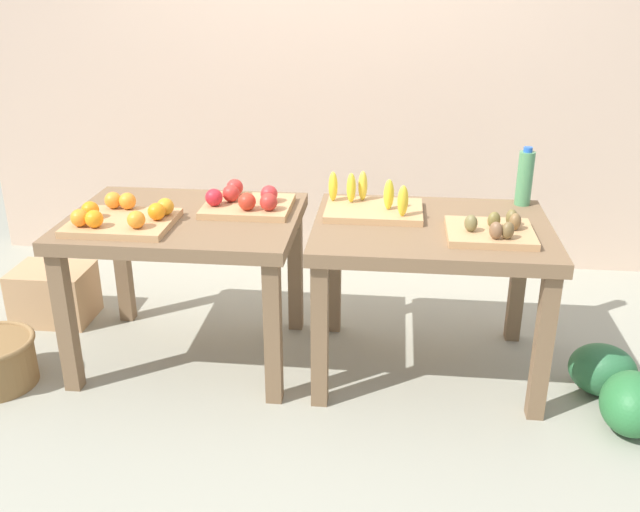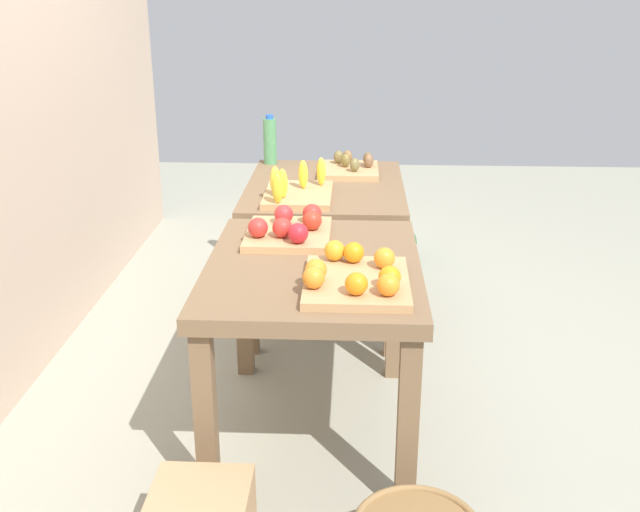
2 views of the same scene
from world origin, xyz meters
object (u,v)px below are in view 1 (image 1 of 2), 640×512
orange_bin (122,217)px  watermelon_pile (636,389)px  display_table_left (185,237)px  cardboard_produce_box (54,294)px  water_bottle (525,178)px  banana_crate (372,205)px  kiwi_bin (492,230)px  display_table_right (431,247)px  apple_bin (246,202)px

orange_bin → watermelon_pile: (2.23, -0.12, -0.64)m
display_table_left → cardboard_produce_box: 1.02m
display_table_left → water_bottle: water_bottle is taller
banana_crate → water_bottle: bearing=16.1°
orange_bin → watermelon_pile: bearing=-3.0°
kiwi_bin → water_bottle: (0.19, 0.45, 0.10)m
orange_bin → banana_crate: banana_crate is taller
banana_crate → water_bottle: (0.70, 0.20, 0.09)m
display_table_right → apple_bin: bearing=172.6°
display_table_right → water_bottle: 0.59m
water_bottle → cardboard_produce_box: (-2.40, -0.03, -0.71)m
display_table_right → water_bottle: bearing=37.2°
display_table_left → cardboard_produce_box: display_table_left is taller
kiwi_bin → banana_crate: bearing=154.1°
banana_crate → kiwi_bin: banana_crate is taller
kiwi_bin → watermelon_pile: (0.64, -0.15, -0.63)m
display_table_right → watermelon_pile: bearing=-17.4°
apple_bin → kiwi_bin: bearing=-12.1°
kiwi_bin → cardboard_produce_box: (-2.21, 0.42, -0.61)m
kiwi_bin → watermelon_pile: bearing=-13.4°
kiwi_bin → watermelon_pile: size_ratio=0.57×
display_table_right → banana_crate: size_ratio=2.36×
kiwi_bin → cardboard_produce_box: bearing=169.2°
display_table_right → watermelon_pile: (0.88, -0.28, -0.50)m
display_table_right → cardboard_produce_box: size_ratio=2.60×
display_table_left → watermelon_pile: (2.00, -0.28, -0.50)m
apple_bin → water_bottle: size_ratio=1.44×
orange_bin → kiwi_bin: (1.59, 0.04, -0.01)m
banana_crate → water_bottle: 0.74m
display_table_right → watermelon_pile: size_ratio=1.65×
orange_bin → kiwi_bin: size_ratio=1.24×
water_bottle → cardboard_produce_box: bearing=-179.3°
watermelon_pile → orange_bin: bearing=177.0°
apple_bin → banana_crate: 0.58m
cardboard_produce_box → watermelon_pile: bearing=-11.4°
banana_crate → cardboard_produce_box: 1.81m
banana_crate → kiwi_bin: 0.57m
display_table_right → banana_crate: bearing=155.0°
display_table_left → orange_bin: (-0.23, -0.16, 0.14)m
kiwi_bin → water_bottle: 0.50m
display_table_left → display_table_right: bearing=0.0°
cardboard_produce_box → orange_bin: bearing=-36.6°
watermelon_pile → cardboard_produce_box: size_ratio=1.58×
apple_bin → watermelon_pile: size_ratio=0.63×
water_bottle → display_table_right: bearing=-142.8°
water_bottle → cardboard_produce_box: water_bottle is taller
display_table_right → orange_bin: 1.36m
display_table_left → watermelon_pile: size_ratio=1.65×
orange_bin → banana_crate: 1.11m
display_table_left → water_bottle: size_ratio=3.75×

